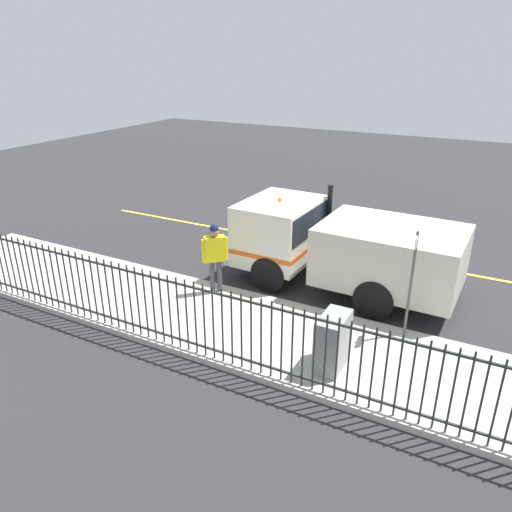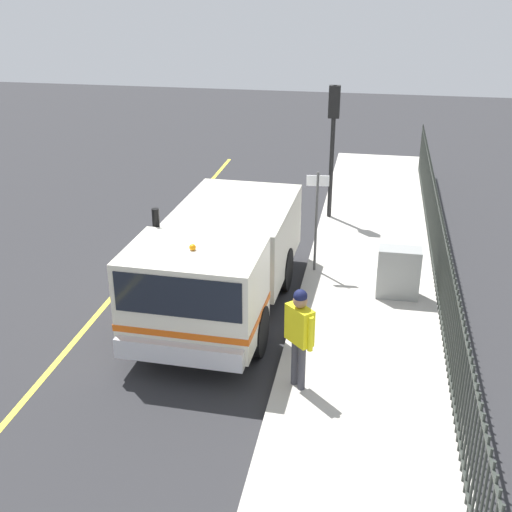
{
  "view_description": "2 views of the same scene",
  "coord_description": "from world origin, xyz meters",
  "px_view_note": "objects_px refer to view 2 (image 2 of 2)",
  "views": [
    {
      "loc": [
        11.52,
        2.59,
        5.8
      ],
      "look_at": [
        1.99,
        -2.47,
        1.26
      ],
      "focal_mm": 34.27,
      "sensor_mm": 36.0,
      "label": 1
    },
    {
      "loc": [
        3.18,
        -12.65,
        6.54
      ],
      "look_at": [
        1.03,
        -1.33,
        1.48
      ],
      "focal_mm": 45.71,
      "sensor_mm": 36.0,
      "label": 2
    }
  ],
  "objects_px": {
    "worker_standing": "(299,329)",
    "work_truck": "(218,260)",
    "utility_cabinet": "(398,273)",
    "traffic_light_near": "(333,125)",
    "traffic_cone": "(135,302)",
    "street_sign": "(317,210)"
  },
  "relations": [
    {
      "from": "work_truck",
      "to": "utility_cabinet",
      "type": "xyz_separation_m",
      "value": [
        3.6,
        1.28,
        -0.56
      ]
    },
    {
      "from": "utility_cabinet",
      "to": "street_sign",
      "type": "distance_m",
      "value": 2.31
    },
    {
      "from": "traffic_cone",
      "to": "worker_standing",
      "type": "bearing_deg",
      "value": -28.76
    },
    {
      "from": "traffic_light_near",
      "to": "traffic_cone",
      "type": "bearing_deg",
      "value": 60.85
    },
    {
      "from": "traffic_light_near",
      "to": "utility_cabinet",
      "type": "xyz_separation_m",
      "value": [
        1.84,
        -4.68,
        -2.05
      ]
    },
    {
      "from": "worker_standing",
      "to": "utility_cabinet",
      "type": "xyz_separation_m",
      "value": [
        1.66,
        3.68,
        -0.56
      ]
    },
    {
      "from": "traffic_cone",
      "to": "street_sign",
      "type": "bearing_deg",
      "value": 38.69
    },
    {
      "from": "worker_standing",
      "to": "traffic_light_near",
      "type": "distance_m",
      "value": 8.5
    },
    {
      "from": "utility_cabinet",
      "to": "work_truck",
      "type": "bearing_deg",
      "value": -160.36
    },
    {
      "from": "traffic_light_near",
      "to": "street_sign",
      "type": "height_order",
      "value": "traffic_light_near"
    },
    {
      "from": "street_sign",
      "to": "utility_cabinet",
      "type": "bearing_deg",
      "value": -28.11
    },
    {
      "from": "worker_standing",
      "to": "traffic_cone",
      "type": "relative_size",
      "value": 2.6
    },
    {
      "from": "utility_cabinet",
      "to": "traffic_cone",
      "type": "height_order",
      "value": "utility_cabinet"
    },
    {
      "from": "work_truck",
      "to": "utility_cabinet",
      "type": "distance_m",
      "value": 3.86
    },
    {
      "from": "utility_cabinet",
      "to": "traffic_cone",
      "type": "distance_m",
      "value": 5.54
    },
    {
      "from": "worker_standing",
      "to": "traffic_light_near",
      "type": "bearing_deg",
      "value": -43.85
    },
    {
      "from": "worker_standing",
      "to": "work_truck",
      "type": "bearing_deg",
      "value": -6.2
    },
    {
      "from": "work_truck",
      "to": "worker_standing",
      "type": "distance_m",
      "value": 3.09
    },
    {
      "from": "work_truck",
      "to": "traffic_cone",
      "type": "bearing_deg",
      "value": 16.08
    },
    {
      "from": "work_truck",
      "to": "traffic_cone",
      "type": "relative_size",
      "value": 8.47
    },
    {
      "from": "utility_cabinet",
      "to": "traffic_light_near",
      "type": "bearing_deg",
      "value": 111.51
    },
    {
      "from": "worker_standing",
      "to": "utility_cabinet",
      "type": "relative_size",
      "value": 1.65
    }
  ]
}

